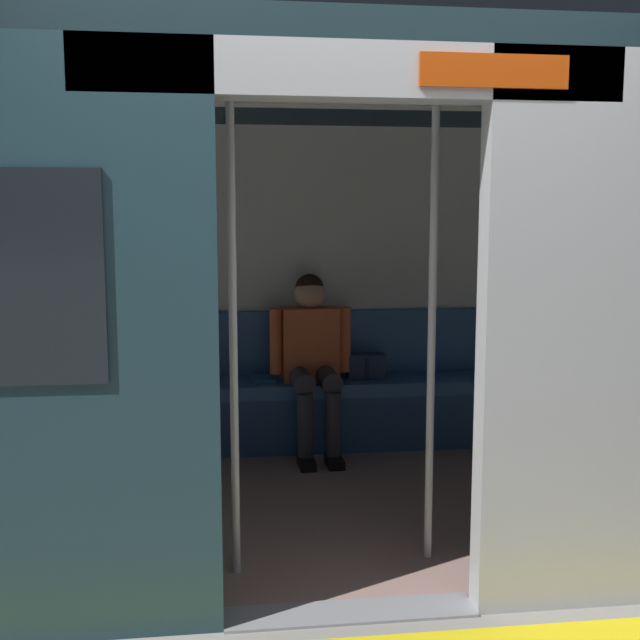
{
  "coord_description": "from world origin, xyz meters",
  "views": [
    {
      "loc": [
        0.5,
        2.89,
        1.58
      ],
      "look_at": [
        -0.04,
        -1.27,
        1.02
      ],
      "focal_mm": 43.67,
      "sensor_mm": 36.0,
      "label": 1
    }
  ],
  "objects_px": {
    "book": "(263,379)",
    "bench_seat": "(296,397)",
    "grab_pole_far": "(432,326)",
    "handbag": "(366,366)",
    "grab_pole_door": "(233,331)",
    "person_seated": "(312,351)",
    "train_car": "(301,225)"
  },
  "relations": [
    {
      "from": "train_car",
      "to": "grab_pole_door",
      "type": "height_order",
      "value": "train_car"
    },
    {
      "from": "book",
      "to": "handbag",
      "type": "bearing_deg",
      "value": 178.43
    },
    {
      "from": "bench_seat",
      "to": "grab_pole_far",
      "type": "bearing_deg",
      "value": 103.94
    },
    {
      "from": "train_car",
      "to": "bench_seat",
      "type": "xyz_separation_m",
      "value": [
        -0.07,
        -1.04,
        -1.18
      ]
    },
    {
      "from": "book",
      "to": "bench_seat",
      "type": "bearing_deg",
      "value": 166.23
    },
    {
      "from": "bench_seat",
      "to": "train_car",
      "type": "bearing_deg",
      "value": 86.16
    },
    {
      "from": "book",
      "to": "grab_pole_far",
      "type": "height_order",
      "value": "grab_pole_far"
    },
    {
      "from": "train_car",
      "to": "handbag",
      "type": "bearing_deg",
      "value": -117.35
    },
    {
      "from": "person_seated",
      "to": "book",
      "type": "relative_size",
      "value": 5.45
    },
    {
      "from": "person_seated",
      "to": "grab_pole_far",
      "type": "height_order",
      "value": "grab_pole_far"
    },
    {
      "from": "book",
      "to": "grab_pole_door",
      "type": "bearing_deg",
      "value": 80.97
    },
    {
      "from": "grab_pole_far",
      "to": "handbag",
      "type": "bearing_deg",
      "value": -91.51
    },
    {
      "from": "handbag",
      "to": "book",
      "type": "xyz_separation_m",
      "value": [
        0.71,
        0.01,
        -0.07
      ]
    },
    {
      "from": "person_seated",
      "to": "grab_pole_door",
      "type": "bearing_deg",
      "value": 72.88
    },
    {
      "from": "person_seated",
      "to": "grab_pole_door",
      "type": "relative_size",
      "value": 0.55
    },
    {
      "from": "grab_pole_door",
      "to": "person_seated",
      "type": "bearing_deg",
      "value": -107.12
    },
    {
      "from": "bench_seat",
      "to": "grab_pole_far",
      "type": "relative_size",
      "value": 1.38
    },
    {
      "from": "handbag",
      "to": "person_seated",
      "type": "bearing_deg",
      "value": 14.85
    },
    {
      "from": "train_car",
      "to": "book",
      "type": "height_order",
      "value": "train_car"
    },
    {
      "from": "train_car",
      "to": "person_seated",
      "type": "relative_size",
      "value": 5.34
    },
    {
      "from": "train_car",
      "to": "book",
      "type": "relative_size",
      "value": 29.09
    },
    {
      "from": "train_car",
      "to": "bench_seat",
      "type": "bearing_deg",
      "value": -93.84
    },
    {
      "from": "bench_seat",
      "to": "person_seated",
      "type": "distance_m",
      "value": 0.35
    },
    {
      "from": "train_car",
      "to": "grab_pole_door",
      "type": "distance_m",
      "value": 0.99
    },
    {
      "from": "bench_seat",
      "to": "person_seated",
      "type": "relative_size",
      "value": 2.51
    },
    {
      "from": "handbag",
      "to": "grab_pole_door",
      "type": "xyz_separation_m",
      "value": [
        0.94,
        1.89,
        0.54
      ]
    },
    {
      "from": "book",
      "to": "grab_pole_far",
      "type": "bearing_deg",
      "value": 107.69
    },
    {
      "from": "book",
      "to": "grab_pole_far",
      "type": "distance_m",
      "value": 2.04
    },
    {
      "from": "bench_seat",
      "to": "book",
      "type": "distance_m",
      "value": 0.25
    },
    {
      "from": "person_seated",
      "to": "grab_pole_far",
      "type": "distance_m",
      "value": 1.82
    },
    {
      "from": "bench_seat",
      "to": "handbag",
      "type": "height_order",
      "value": "handbag"
    },
    {
      "from": "grab_pole_far",
      "to": "grab_pole_door",
      "type": "bearing_deg",
      "value": 3.01
    }
  ]
}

